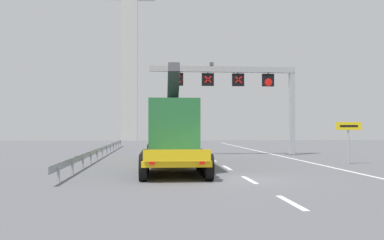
% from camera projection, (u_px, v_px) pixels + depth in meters
% --- Properties ---
extents(ground, '(112.00, 112.00, 0.00)m').
position_uv_depth(ground, '(236.00, 179.00, 18.65)').
color(ground, '#5B5B60').
extents(lane_markings, '(0.20, 41.44, 0.01)m').
position_uv_depth(lane_markings, '(208.00, 157.00, 32.06)').
color(lane_markings, silver).
rests_on(lane_markings, ground).
extents(edge_line_right, '(0.20, 63.00, 0.01)m').
position_uv_depth(edge_line_right, '(291.00, 158.00, 31.15)').
color(edge_line_right, silver).
rests_on(edge_line_right, ground).
extents(overhead_lane_gantry, '(11.82, 0.90, 7.33)m').
position_uv_depth(overhead_lane_gantry, '(242.00, 84.00, 34.87)').
color(overhead_lane_gantry, '#9EA0A5').
rests_on(overhead_lane_gantry, ground).
extents(heavy_haul_truck_yellow, '(3.14, 14.09, 5.30)m').
position_uv_depth(heavy_haul_truck_yellow, '(171.00, 131.00, 25.32)').
color(heavy_haul_truck_yellow, yellow).
rests_on(heavy_haul_truck_yellow, ground).
extents(exit_sign_yellow, '(1.55, 0.15, 2.51)m').
position_uv_depth(exit_sign_yellow, '(349.00, 132.00, 26.23)').
color(exit_sign_yellow, '#9EA0A5').
rests_on(exit_sign_yellow, ground).
extents(guardrail_left, '(0.13, 36.39, 0.76)m').
position_uv_depth(guardrail_left, '(104.00, 148.00, 34.14)').
color(guardrail_left, '#999EA3').
rests_on(guardrail_left, ground).
extents(bridge_pylon_distant, '(9.00, 2.00, 41.48)m').
position_uv_depth(bridge_pylon_distant, '(130.00, 21.00, 77.95)').
color(bridge_pylon_distant, '#B7B7B2').
rests_on(bridge_pylon_distant, ground).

